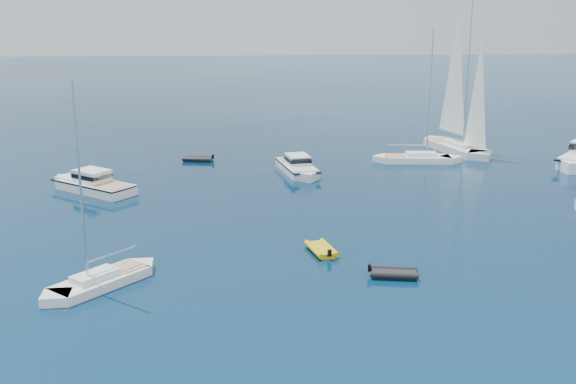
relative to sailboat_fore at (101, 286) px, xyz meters
name	(u,v)px	position (x,y,z in m)	size (l,w,h in m)	color
ground	(450,378)	(18.20, -12.01, 0.00)	(400.00, 400.00, 0.00)	navy
motor_cruiser_far_l	(92,191)	(-5.12, 22.49, 0.00)	(3.02, 9.85, 2.59)	white
motor_cruiser_horizon	(298,173)	(14.27, 28.22, 0.00)	(2.75, 8.98, 2.36)	silver
sailboat_fore	(101,286)	(0.00, 0.00, 0.00)	(2.30, 8.85, 13.00)	white
sailboat_centre	(417,162)	(27.50, 32.45, 0.00)	(2.62, 10.06, 14.79)	white
sailboat_sails_r	(456,151)	(33.31, 37.53, 0.00)	(3.29, 12.67, 18.62)	silver
tender_yellow	(321,252)	(14.08, 5.02, 0.00)	(1.81, 3.21, 0.95)	gold
tender_grey_near	(394,276)	(18.18, 0.35, 0.00)	(1.76, 3.11, 0.95)	black
tender_grey_far	(198,161)	(3.81, 34.52, 0.00)	(1.87, 3.36, 0.95)	black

